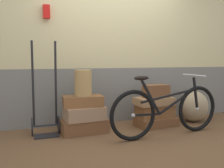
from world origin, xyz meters
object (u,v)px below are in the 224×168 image
(suitcase_1, at_px, (85,113))
(suitcase_2, at_px, (83,101))
(burlap_sack, at_px, (194,106))
(suitcase_4, at_px, (155,111))
(suitcase_5, at_px, (154,101))
(luggage_trolley, at_px, (45,112))
(bicycle, at_px, (167,110))
(suitcase_6, at_px, (156,91))
(suitcase_3, at_px, (156,122))
(wicker_basket, at_px, (83,83))
(suitcase_0, at_px, (84,126))

(suitcase_1, distance_m, suitcase_2, 0.18)
(burlap_sack, bearing_deg, suitcase_2, -178.51)
(suitcase_4, bearing_deg, suitcase_5, -143.20)
(luggage_trolley, height_order, bicycle, luggage_trolley)
(suitcase_5, distance_m, burlap_sack, 0.82)
(burlap_sack, distance_m, bicycle, 1.04)
(suitcase_2, height_order, suitcase_6, suitcase_6)
(burlap_sack, bearing_deg, suitcase_3, -175.16)
(suitcase_6, xyz_separation_m, wicker_basket, (-1.18, 0.01, 0.17))
(suitcase_6, xyz_separation_m, luggage_trolley, (-1.72, 0.09, -0.24))
(suitcase_3, height_order, suitcase_4, suitcase_4)
(suitcase_6, relative_size, wicker_basket, 1.06)
(suitcase_5, relative_size, burlap_sack, 1.11)
(suitcase_0, relative_size, bicycle, 0.38)
(wicker_basket, xyz_separation_m, luggage_trolley, (-0.54, 0.08, -0.40))
(suitcase_0, height_order, wicker_basket, wicker_basket)
(suitcase_1, relative_size, bicycle, 0.32)
(suitcase_1, xyz_separation_m, suitcase_5, (1.14, 0.02, 0.11))
(suitcase_4, relative_size, suitcase_5, 0.98)
(suitcase_2, bearing_deg, luggage_trolley, 173.76)
(luggage_trolley, bearing_deg, suitcase_6, -3.04)
(suitcase_5, bearing_deg, wicker_basket, 176.01)
(suitcase_0, distance_m, suitcase_3, 1.19)
(suitcase_0, height_order, bicycle, bicycle)
(luggage_trolley, relative_size, bicycle, 0.75)
(luggage_trolley, bearing_deg, suitcase_0, -8.12)
(suitcase_3, distance_m, luggage_trolley, 1.75)
(bicycle, bearing_deg, wicker_basket, 154.69)
(suitcase_0, xyz_separation_m, suitcase_3, (1.19, -0.02, -0.03))
(suitcase_3, relative_size, suitcase_6, 1.62)
(suitcase_3, xyz_separation_m, wicker_basket, (-1.19, 0.01, 0.67))
(suitcase_2, height_order, luggage_trolley, luggage_trolley)
(luggage_trolley, bearing_deg, suitcase_5, -2.97)
(suitcase_0, bearing_deg, burlap_sack, -3.64)
(suitcase_6, bearing_deg, suitcase_2, 178.36)
(suitcase_5, height_order, suitcase_6, suitcase_6)
(suitcase_1, relative_size, suitcase_3, 0.88)
(suitcase_1, bearing_deg, burlap_sack, -4.10)
(suitcase_4, bearing_deg, suitcase_0, 177.53)
(suitcase_5, height_order, burlap_sack, burlap_sack)
(suitcase_3, bearing_deg, suitcase_4, 91.23)
(suitcase_1, height_order, suitcase_5, suitcase_5)
(suitcase_2, relative_size, suitcase_5, 0.96)
(suitcase_4, bearing_deg, luggage_trolley, 174.64)
(suitcase_5, bearing_deg, suitcase_4, 36.57)
(suitcase_4, bearing_deg, suitcase_2, 177.82)
(suitcase_6, bearing_deg, suitcase_5, 172.60)
(suitcase_1, bearing_deg, wicker_basket, 103.98)
(suitcase_1, distance_m, suitcase_5, 1.14)
(suitcase_3, bearing_deg, suitcase_6, 138.16)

